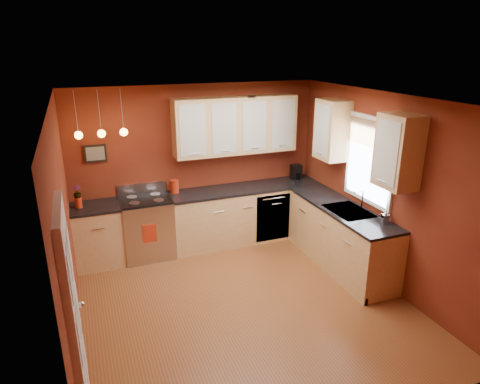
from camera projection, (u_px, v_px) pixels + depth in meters
name	position (u px, v px, depth m)	size (l,w,h in m)	color
floor	(245.00, 304.00, 5.52)	(4.20, 4.20, 0.00)	brown
ceiling	(246.00, 100.00, 4.67)	(4.00, 4.20, 0.02)	beige
wall_back	(197.00, 166.00, 6.94)	(4.00, 0.02, 2.60)	maroon
wall_front	(348.00, 306.00, 3.25)	(4.00, 0.02, 2.60)	maroon
wall_left	(66.00, 236.00, 4.42)	(0.02, 4.20, 2.60)	maroon
wall_right	(383.00, 191.00, 5.78)	(0.02, 4.20, 2.60)	maroon
base_cabinets_back_left	(98.00, 236.00, 6.40)	(0.70, 0.60, 0.90)	#DDB176
base_cabinets_back_right	(246.00, 214.00, 7.21)	(2.54, 0.60, 0.90)	#DDB176
base_cabinets_right	(340.00, 238.00, 6.35)	(0.60, 2.10, 0.90)	#DDB176
counter_back_left	(95.00, 207.00, 6.25)	(0.70, 0.62, 0.04)	black
counter_back_right	(246.00, 188.00, 7.05)	(2.54, 0.62, 0.04)	black
counter_right	(342.00, 208.00, 6.19)	(0.62, 2.10, 0.04)	black
gas_range	(147.00, 227.00, 6.64)	(0.76, 0.64, 1.11)	#B4B4B8
dishwasher_front	(273.00, 218.00, 7.08)	(0.60, 0.02, 0.80)	#B4B4B8
sink	(349.00, 212.00, 6.07)	(0.50, 0.70, 0.33)	gray
window	(370.00, 158.00, 5.90)	(0.06, 1.02, 1.22)	white
door_left_wall	(75.00, 325.00, 3.46)	(0.12, 0.82, 2.05)	white
upper_cabinets_back	(236.00, 125.00, 6.78)	(2.00, 0.35, 0.90)	#DDB176
upper_cabinets_right	(362.00, 140.00, 5.79)	(0.35, 1.95, 0.90)	#DDB176
wall_picture	(95.00, 153.00, 6.28)	(0.32, 0.03, 0.26)	black
pendant_lights	(101.00, 133.00, 5.91)	(0.71, 0.11, 0.66)	gray
red_canister	(174.00, 186.00, 6.74)	(0.14, 0.14, 0.21)	#B32B13
red_vase	(78.00, 203.00, 6.14)	(0.10, 0.10, 0.16)	#B32B13
flowers	(77.00, 192.00, 6.09)	(0.11, 0.11, 0.19)	#B32B13
coffee_maker	(296.00, 172.00, 7.44)	(0.18, 0.18, 0.25)	black
soap_pump	(385.00, 217.00, 5.60)	(0.08, 0.09, 0.19)	silver
dish_towel	(150.00, 233.00, 6.33)	(0.21, 0.01, 0.28)	#B32B13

